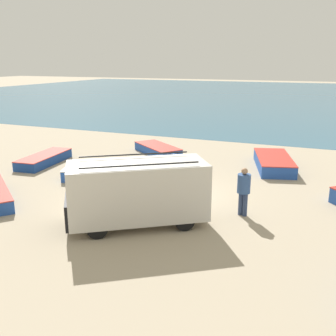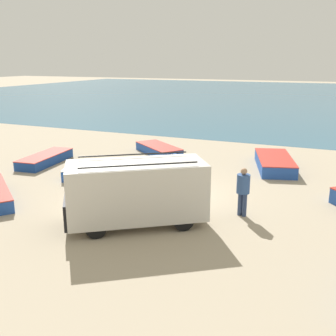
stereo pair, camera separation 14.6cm
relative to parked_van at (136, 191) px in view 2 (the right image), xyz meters
The scene contains 9 objects.
ground_plane 3.56m from the parked_van, 94.31° to the left, with size 200.00×200.00×0.00m, color tan.
sea_water 55.35m from the parked_van, 90.26° to the left, with size 120.00×80.00×0.01m, color #33607A.
parked_van is the anchor object (origin of this frame).
fishing_rowboat_1 10.13m from the parked_van, 71.19° to the left, with size 2.79×5.20×0.64m.
fishing_rowboat_2 10.71m from the parked_van, 110.08° to the left, with size 4.01×3.40×0.52m.
fishing_rowboat_3 5.78m from the parked_van, 132.56° to the left, with size 4.54×2.50×0.55m.
fishing_rowboat_6 10.28m from the parked_van, 146.87° to the left, with size 1.72×4.68×0.52m.
fisherman_0 3.70m from the parked_van, 89.56° to the left, with size 0.42×0.42×1.61m.
fisherman_1 3.91m from the parked_van, 35.11° to the left, with size 0.48×0.48×1.82m.
Camera 2 is at (6.28, -14.61, 5.56)m, focal length 42.00 mm.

